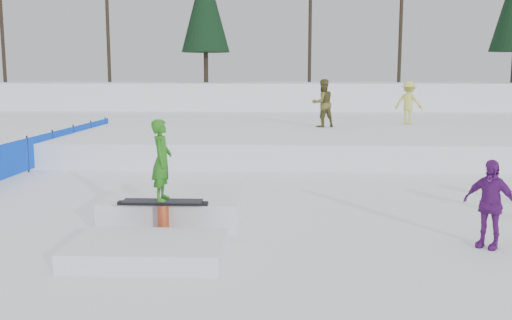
{
  "coord_description": "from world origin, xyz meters",
  "views": [
    {
      "loc": [
        1.02,
        -9.87,
        2.87
      ],
      "look_at": [
        0.5,
        2.0,
        1.1
      ],
      "focal_mm": 40.0,
      "sensor_mm": 36.0,
      "label": 1
    }
  ],
  "objects_px": {
    "walker_ygreen": "(409,103)",
    "jib_rail_feature": "(170,213)",
    "spectator_purple": "(489,204)",
    "walker_olive": "(323,103)",
    "safety_fence": "(28,154)"
  },
  "relations": [
    {
      "from": "walker_olive",
      "to": "spectator_purple",
      "type": "bearing_deg",
      "value": 73.66
    },
    {
      "from": "walker_ygreen",
      "to": "spectator_purple",
      "type": "height_order",
      "value": "walker_ygreen"
    },
    {
      "from": "walker_ygreen",
      "to": "spectator_purple",
      "type": "relative_size",
      "value": 1.23
    },
    {
      "from": "jib_rail_feature",
      "to": "walker_ygreen",
      "type": "bearing_deg",
      "value": 62.2
    },
    {
      "from": "walker_ygreen",
      "to": "jib_rail_feature",
      "type": "relative_size",
      "value": 0.42
    },
    {
      "from": "jib_rail_feature",
      "to": "spectator_purple",
      "type": "bearing_deg",
      "value": -9.26
    },
    {
      "from": "safety_fence",
      "to": "spectator_purple",
      "type": "height_order",
      "value": "spectator_purple"
    },
    {
      "from": "walker_ygreen",
      "to": "jib_rail_feature",
      "type": "bearing_deg",
      "value": 91.53
    },
    {
      "from": "safety_fence",
      "to": "walker_olive",
      "type": "relative_size",
      "value": 8.34
    },
    {
      "from": "walker_ygreen",
      "to": "jib_rail_feature",
      "type": "height_order",
      "value": "walker_ygreen"
    },
    {
      "from": "walker_olive",
      "to": "jib_rail_feature",
      "type": "relative_size",
      "value": 0.44
    },
    {
      "from": "walker_olive",
      "to": "walker_ygreen",
      "type": "bearing_deg",
      "value": 178.3
    },
    {
      "from": "safety_fence",
      "to": "walker_ygreen",
      "type": "bearing_deg",
      "value": 32.07
    },
    {
      "from": "walker_ygreen",
      "to": "spectator_purple",
      "type": "distance_m",
      "value": 15.31
    },
    {
      "from": "safety_fence",
      "to": "jib_rail_feature",
      "type": "distance_m",
      "value": 8.2
    }
  ]
}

